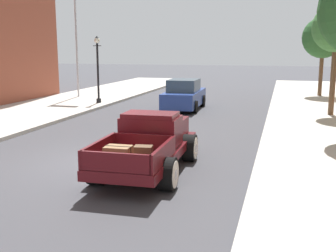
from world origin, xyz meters
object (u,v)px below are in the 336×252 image
at_px(hotrod_truck_maroon, 150,143).
at_px(flagpole, 78,9).
at_px(street_tree_third, 323,38).
at_px(car_background_blue, 184,95).
at_px(street_lamp_far, 98,64).

height_order(hotrod_truck_maroon, flagpole, flagpole).
bearing_deg(street_tree_third, car_background_blue, -134.56).
bearing_deg(street_lamp_far, car_background_blue, -3.21).
bearing_deg(street_lamp_far, street_tree_third, 30.05).
xyz_separation_m(car_background_blue, flagpole, (-7.65, 2.87, 5.00)).
distance_m(street_lamp_far, street_tree_third, 14.89).
relative_size(street_lamp_far, street_tree_third, 0.74).
distance_m(car_background_blue, street_lamp_far, 5.48).
height_order(hotrod_truck_maroon, street_tree_third, street_tree_third).
height_order(car_background_blue, street_lamp_far, street_lamp_far).
distance_m(car_background_blue, street_tree_third, 11.29).
bearing_deg(street_lamp_far, flagpole, 133.17).
relative_size(street_lamp_far, flagpole, 0.42).
distance_m(hotrod_truck_maroon, street_tree_third, 20.30).
distance_m(hotrod_truck_maroon, street_lamp_far, 13.76).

